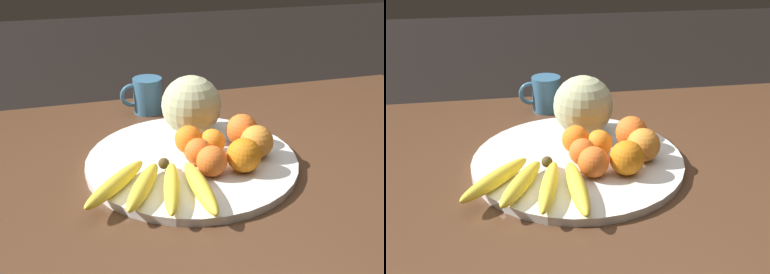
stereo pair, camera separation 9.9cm
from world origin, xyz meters
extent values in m
cube|color=#4C301E|center=(0.00, 0.00, 0.72)|extent=(1.69, 0.89, 0.04)
cube|color=#4C301E|center=(0.76, 0.36, 0.35)|extent=(0.07, 0.07, 0.70)
cylinder|color=white|center=(0.00, -0.01, 0.75)|extent=(0.47, 0.47, 0.02)
torus|color=navy|center=(0.00, -0.01, 0.75)|extent=(0.47, 0.47, 0.01)
sphere|color=#B2B789|center=(0.03, 0.11, 0.83)|extent=(0.15, 0.15, 0.15)
sphere|color=#473819|center=(-0.07, -0.06, 0.77)|extent=(0.02, 0.02, 0.02)
ellipsoid|color=yellow|center=(-0.18, -0.11, 0.77)|extent=(0.15, 0.17, 0.03)
ellipsoid|color=yellow|center=(-0.13, -0.13, 0.77)|extent=(0.11, 0.17, 0.03)
ellipsoid|color=yellow|center=(-0.08, -0.15, 0.77)|extent=(0.07, 0.19, 0.03)
ellipsoid|color=yellow|center=(-0.03, -0.17, 0.77)|extent=(0.04, 0.19, 0.03)
sphere|color=orange|center=(0.05, -0.01, 0.79)|extent=(0.06, 0.06, 0.06)
sphere|color=orange|center=(0.14, -0.05, 0.79)|extent=(0.07, 0.07, 0.07)
sphere|color=orange|center=(0.09, -0.10, 0.79)|extent=(0.07, 0.07, 0.07)
sphere|color=orange|center=(0.13, 0.02, 0.79)|extent=(0.07, 0.07, 0.07)
sphere|color=orange|center=(0.02, -0.10, 0.79)|extent=(0.06, 0.06, 0.06)
sphere|color=orange|center=(0.00, 0.01, 0.79)|extent=(0.06, 0.06, 0.06)
sphere|color=orange|center=(0.01, -0.05, 0.79)|extent=(0.06, 0.06, 0.06)
cylinder|color=#386689|center=(-0.04, 0.32, 0.79)|extent=(0.08, 0.08, 0.10)
torus|color=#386689|center=(-0.08, 0.32, 0.79)|extent=(0.07, 0.02, 0.07)
camera|label=1|loc=(-0.24, -0.87, 1.23)|focal=42.00mm
camera|label=2|loc=(-0.15, -0.89, 1.23)|focal=42.00mm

